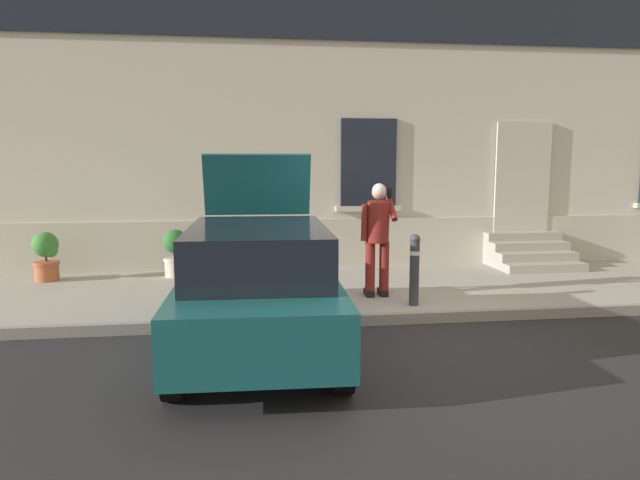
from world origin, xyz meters
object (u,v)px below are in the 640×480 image
Objects in this scene: hatchback_car_teal at (258,284)px; bollard_far_left at (199,273)px; bollard_near_person at (414,267)px; person_on_phone at (378,233)px; planter_cream at (176,252)px; planter_terracotta at (46,255)px.

bollard_far_left is at bearing 122.09° from hatchback_car_teal.
person_on_phone is (-0.41, 0.58, 0.44)m from bollard_near_person.
bollard_near_person is 0.60× the size of person_on_phone.
person_on_phone reaches higher than planter_cream.
person_on_phone reaches higher than bollard_far_left.
hatchback_car_teal is at bearing -151.28° from bollard_near_person.
bollard_far_left is 1.22× the size of planter_terracotta.
bollard_near_person is 1.22× the size of planter_terracotta.
person_on_phone is at bearing 44.34° from hatchback_car_teal.
hatchback_car_teal is 5.23m from planter_terracotta.
bollard_far_left is 1.22× the size of planter_cream.
bollard_far_left reaches higher than planter_cream.
planter_cream is at bearing 2.16° from planter_terracotta.
hatchback_car_teal is at bearing -57.91° from bollard_far_left.
bollard_far_left reaches higher than planter_terracotta.
planter_terracotta is at bearing 137.59° from bollard_far_left.
hatchback_car_teal reaches higher than planter_terracotta.
planter_terracotta is at bearing 156.47° from bollard_near_person.
planter_terracotta is (-3.58, 3.80, -0.19)m from hatchback_car_teal.
person_on_phone reaches higher than planter_terracotta.
bollard_near_person is at bearing 0.00° from bollard_far_left.
bollard_near_person reaches higher than planter_cream.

